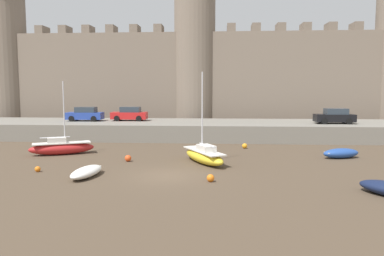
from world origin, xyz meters
The scene contains 14 objects.
ground_plane centered at (0.00, 0.00, 0.00)m, with size 160.00×160.00×0.00m, color #4C3D2D.
quay_road centered at (0.00, 19.17, 0.88)m, with size 65.37×10.00×1.76m, color slate.
castle centered at (0.00, 28.87, 8.14)m, with size 59.58×6.21×22.37m.
sailboat_midflat_left centered at (2.17, 4.26, 0.57)m, with size 3.81×5.47×6.66m.
rowboat_midflat_right centered at (12.85, 6.98, 0.40)m, with size 3.24×2.05×0.78m.
rowboat_foreground_left centered at (-4.91, -0.57, 0.32)m, with size 1.66×3.49×0.62m.
sailboat_foreground_right centered at (-9.75, 7.10, 0.60)m, with size 5.27×3.48×6.07m.
mooring_buoy_off_centre centered at (2.76, -1.32, 0.23)m, with size 0.45×0.45×0.45m, color orange.
mooring_buoy_near_channel centered at (-3.52, 4.47, 0.25)m, with size 0.49×0.49×0.49m, color #E04C1E.
mooring_buoy_mid_mud centered at (5.65, 11.34, 0.24)m, with size 0.47×0.47×0.47m, color orange.
mooring_buoy_near_shore centered at (-8.60, 0.57, 0.19)m, with size 0.37×0.37×0.37m, color orange.
car_quay_east centered at (-7.07, 20.10, 2.53)m, with size 4.14×1.95×1.62m.
car_quay_centre_east centered at (15.62, 17.90, 2.53)m, with size 4.14×1.95×1.62m.
car_quay_west centered at (-12.10, 19.37, 2.53)m, with size 4.14×1.95×1.62m.
Camera 1 is at (3.14, -22.76, 5.38)m, focal length 35.00 mm.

